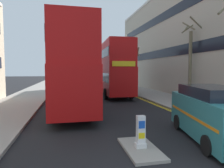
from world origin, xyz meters
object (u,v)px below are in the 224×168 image
taxi_minivan (215,114)px  double_decker_bus_away (71,66)px  pedestrian_far (134,81)px  double_decker_bus_oncoming (112,68)px  keep_left_bollard (141,133)px

taxi_minivan → double_decker_bus_away: bearing=124.8°
double_decker_bus_away → pedestrian_far: (9.58, 15.17, -2.04)m
taxi_minivan → pedestrian_far: 23.26m
double_decker_bus_away → double_decker_bus_oncoming: (4.52, 7.41, 0.00)m
keep_left_bollard → taxi_minivan: (3.13, 0.25, 0.46)m
double_decker_bus_oncoming → pedestrian_far: 9.48m
keep_left_bollard → double_decker_bus_oncoming: size_ratio=0.10×
double_decker_bus_away → taxi_minivan: 9.58m
keep_left_bollard → taxi_minivan: taxi_minivan is taller
double_decker_bus_away → taxi_minivan: size_ratio=2.13×
taxi_minivan → pedestrian_far: taxi_minivan is taller
double_decker_bus_oncoming → keep_left_bollard: bearing=-98.5°
pedestrian_far → double_decker_bus_oncoming: bearing=-123.1°
double_decker_bus_away → keep_left_bollard: bearing=-74.4°
double_decker_bus_oncoming → double_decker_bus_away: bearing=-121.4°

